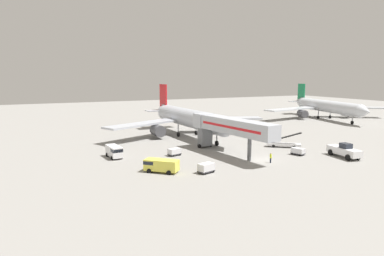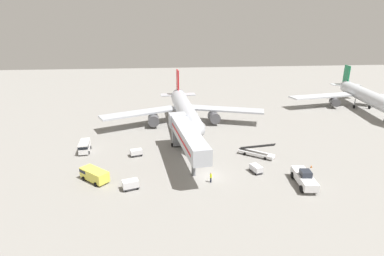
{
  "view_description": "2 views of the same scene",
  "coord_description": "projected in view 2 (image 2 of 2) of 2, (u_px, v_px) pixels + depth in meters",
  "views": [
    {
      "loc": [
        -37.2,
        -48.63,
        14.86
      ],
      "look_at": [
        -4.16,
        20.26,
        3.21
      ],
      "focal_mm": 32.47,
      "sensor_mm": 36.0,
      "label": 1
    },
    {
      "loc": [
        -7.99,
        -44.59,
        23.73
      ],
      "look_at": [
        -0.85,
        17.54,
        2.79
      ],
      "focal_mm": 27.63,
      "sensor_mm": 36.0,
      "label": 2
    }
  ],
  "objects": [
    {
      "name": "baggage_cart_far_right",
      "position": [
        136.0,
        152.0,
        58.08
      ],
      "size": [
        2.58,
        1.97,
        1.33
      ],
      "color": "#38383D",
      "rests_on": "ground"
    },
    {
      "name": "ground_plane",
      "position": [
        209.0,
        176.0,
        50.4
      ],
      "size": [
        300.0,
        300.0,
        0.0
      ],
      "primitive_type": "plane",
      "color": "gray"
    },
    {
      "name": "baggage_cart_far_left",
      "position": [
        256.0,
        168.0,
        51.35
      ],
      "size": [
        1.96,
        2.62,
        1.32
      ],
      "color": "#38383D",
      "rests_on": "ground"
    },
    {
      "name": "pushback_tug",
      "position": [
        304.0,
        178.0,
        47.0
      ],
      "size": [
        3.15,
        7.05,
        2.68
      ],
      "color": "white",
      "rests_on": "ground"
    },
    {
      "name": "baggage_cart_rear_right",
      "position": [
        130.0,
        184.0,
        45.96
      ],
      "size": [
        2.79,
        2.13,
        1.49
      ],
      "color": "#38383D",
      "rests_on": "ground"
    },
    {
      "name": "jet_bridge",
      "position": [
        186.0,
        134.0,
        54.54
      ],
      "size": [
        5.72,
        21.8,
        7.04
      ],
      "color": "#B2B7C1",
      "rests_on": "ground"
    },
    {
      "name": "belt_loader_truck",
      "position": [
        256.0,
        153.0,
        57.9
      ],
      "size": [
        6.47,
        5.69,
        3.27
      ],
      "color": "white",
      "rests_on": "ground"
    },
    {
      "name": "service_van_far_center",
      "position": [
        94.0,
        174.0,
        48.45
      ],
      "size": [
        5.25,
        5.14,
        1.98
      ],
      "color": "#E5DB4C",
      "rests_on": "ground"
    },
    {
      "name": "airplane_background",
      "position": [
        364.0,
        96.0,
        91.24
      ],
      "size": [
        44.86,
        41.4,
        11.65
      ],
      "color": "silver",
      "rests_on": "ground"
    },
    {
      "name": "safety_cone_alpha",
      "position": [
        311.0,
        166.0,
        53.26
      ],
      "size": [
        0.33,
        0.33,
        0.51
      ],
      "color": "black",
      "rests_on": "ground"
    },
    {
      "name": "ground_crew_worker_foreground",
      "position": [
        211.0,
        177.0,
        47.94
      ],
      "size": [
        0.38,
        0.38,
        1.74
      ],
      "color": "#1E2333",
      "rests_on": "ground"
    },
    {
      "name": "service_van_outer_left",
      "position": [
        84.0,
        146.0,
        59.71
      ],
      "size": [
        2.35,
        4.85,
        2.17
      ],
      "color": "white",
      "rests_on": "ground"
    },
    {
      "name": "airplane_at_gate",
      "position": [
        184.0,
        109.0,
        74.9
      ],
      "size": [
        42.55,
        40.17,
        12.37
      ],
      "color": "#B7BCC6",
      "rests_on": "ground"
    }
  ]
}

